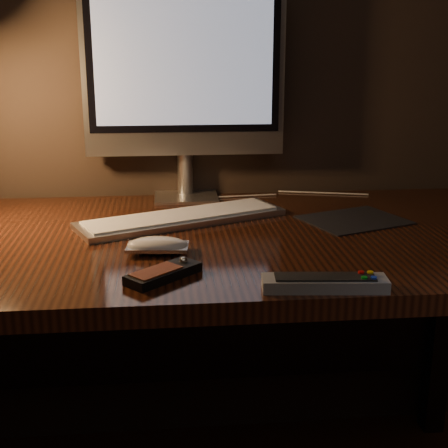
{
  "coord_description": "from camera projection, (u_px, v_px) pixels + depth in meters",
  "views": [
    {
      "loc": [
        -0.05,
        0.56,
        1.15
      ],
      "look_at": [
        0.06,
        1.73,
        0.81
      ],
      "focal_mm": 50.0,
      "sensor_mm": 36.0,
      "label": 1
    }
  ],
  "objects": [
    {
      "name": "desk",
      "position": [
        190.0,
        278.0,
        1.45
      ],
      "size": [
        1.6,
        0.75,
        0.75
      ],
      "color": "#38190C",
      "rests_on": "ground"
    },
    {
      "name": "monitor",
      "position": [
        184.0,
        77.0,
        1.58
      ],
      "size": [
        0.51,
        0.15,
        0.54
      ],
      "rotation": [
        0.0,
        0.0,
        -0.01
      ],
      "color": "silver",
      "rests_on": "desk"
    },
    {
      "name": "keyboard",
      "position": [
        182.0,
        218.0,
        1.45
      ],
      "size": [
        0.5,
        0.32,
        0.02
      ],
      "primitive_type": "cube",
      "rotation": [
        0.0,
        0.0,
        0.41
      ],
      "color": "silver",
      "rests_on": "desk"
    },
    {
      "name": "mousepad",
      "position": [
        354.0,
        220.0,
        1.46
      ],
      "size": [
        0.27,
        0.25,
        0.0
      ],
      "primitive_type": "cube",
      "rotation": [
        0.0,
        0.0,
        0.36
      ],
      "color": "black",
      "rests_on": "desk"
    },
    {
      "name": "mouse",
      "position": [
        158.0,
        248.0,
        1.23
      ],
      "size": [
        0.13,
        0.07,
        0.02
      ],
      "primitive_type": "ellipsoid",
      "rotation": [
        0.0,
        0.0,
        -0.1
      ],
      "color": "white",
      "rests_on": "desk"
    },
    {
      "name": "media_remote",
      "position": [
        163.0,
        273.0,
        1.1
      ],
      "size": [
        0.14,
        0.13,
        0.03
      ],
      "rotation": [
        0.0,
        0.0,
        0.74
      ],
      "color": "black",
      "rests_on": "desk"
    },
    {
      "name": "tv_remote",
      "position": [
        325.0,
        283.0,
        1.05
      ],
      "size": [
        0.21,
        0.07,
        0.03
      ],
      "rotation": [
        0.0,
        0.0,
        -0.1
      ],
      "color": "gray",
      "rests_on": "desk"
    },
    {
      "name": "cable",
      "position": [
        277.0,
        196.0,
        1.68
      ],
      "size": [
        0.5,
        0.06,
        0.0
      ],
      "primitive_type": "cylinder",
      "rotation": [
        0.0,
        1.57,
        -0.12
      ],
      "color": "white",
      "rests_on": "desk"
    }
  ]
}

